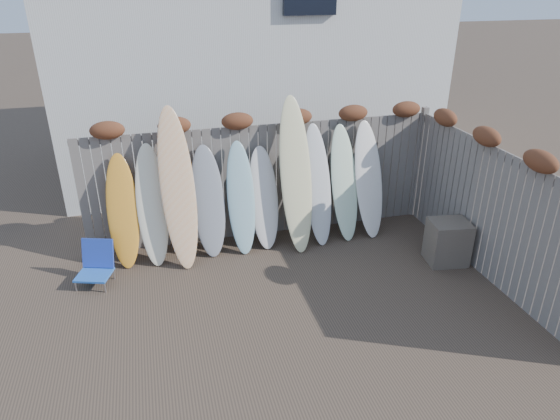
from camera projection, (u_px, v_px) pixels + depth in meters
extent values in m
plane|color=#493A2D|center=(302.00, 310.00, 6.95)|extent=(80.00, 80.00, 0.00)
cube|color=slate|center=(262.00, 181.00, 8.61)|extent=(6.00, 0.10, 2.00)
cube|color=slate|center=(419.00, 163.00, 9.29)|extent=(0.10, 0.10, 2.10)
ellipsoid|color=brown|center=(107.00, 130.00, 7.54)|extent=(0.52, 0.28, 0.28)
ellipsoid|color=brown|center=(174.00, 126.00, 7.78)|extent=(0.52, 0.28, 0.28)
ellipsoid|color=brown|center=(237.00, 121.00, 8.01)|extent=(0.52, 0.28, 0.28)
ellipsoid|color=brown|center=(297.00, 117.00, 8.24)|extent=(0.52, 0.28, 0.28)
ellipsoid|color=brown|center=(353.00, 113.00, 8.48)|extent=(0.52, 0.28, 0.28)
ellipsoid|color=brown|center=(406.00, 109.00, 8.71)|extent=(0.52, 0.28, 0.28)
cube|color=slate|center=(493.00, 215.00, 7.39)|extent=(0.10, 4.40, 2.00)
ellipsoid|color=brown|center=(541.00, 161.00, 6.30)|extent=(0.28, 0.56, 0.28)
ellipsoid|color=brown|center=(487.00, 136.00, 7.26)|extent=(0.28, 0.56, 0.28)
ellipsoid|color=brown|center=(445.00, 117.00, 8.22)|extent=(0.28, 0.56, 0.28)
cube|color=silver|center=(241.00, 33.00, 11.45)|extent=(8.00, 5.00, 6.00)
cube|color=blue|center=(94.00, 275.00, 7.44)|extent=(0.59, 0.55, 0.03)
cube|color=#2542BA|center=(98.00, 253.00, 7.54)|extent=(0.50, 0.29, 0.44)
cylinder|color=#B8B8C0|center=(76.00, 286.00, 7.33)|extent=(0.03, 0.03, 0.18)
cylinder|color=#ADACB4|center=(86.00, 273.00, 7.65)|extent=(0.03, 0.03, 0.18)
cylinder|color=silver|center=(105.00, 287.00, 7.30)|extent=(0.03, 0.03, 0.18)
cylinder|color=silver|center=(114.00, 274.00, 7.63)|extent=(0.03, 0.03, 0.18)
cube|color=brown|center=(448.00, 242.00, 7.98)|extent=(0.68, 0.59, 0.71)
cube|color=brown|center=(453.00, 188.00, 8.42)|extent=(0.12, 1.30, 1.95)
ellipsoid|color=orange|center=(123.00, 212.00, 7.79)|extent=(0.52, 0.66, 1.76)
ellipsoid|color=white|center=(152.00, 206.00, 7.85)|extent=(0.50, 0.69, 1.88)
ellipsoid|color=#DABC6D|center=(178.00, 189.00, 7.72)|extent=(0.59, 0.89, 2.46)
ellipsoid|color=gray|center=(208.00, 202.00, 8.11)|extent=(0.54, 0.65, 1.78)
ellipsoid|color=#93C0C9|center=(241.00, 198.00, 8.18)|extent=(0.47, 0.66, 1.82)
ellipsoid|color=white|center=(264.00, 198.00, 8.34)|extent=(0.49, 0.61, 1.69)
ellipsoid|color=#F2E8AB|center=(296.00, 175.00, 8.18)|extent=(0.53, 0.87, 2.49)
ellipsoid|color=silver|center=(318.00, 185.00, 8.44)|extent=(0.50, 0.74, 2.01)
ellipsoid|color=#D8F4D1|center=(344.00, 183.00, 8.59)|extent=(0.51, 0.72, 1.95)
ellipsoid|color=white|center=(369.00, 180.00, 8.69)|extent=(0.57, 0.75, 1.98)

